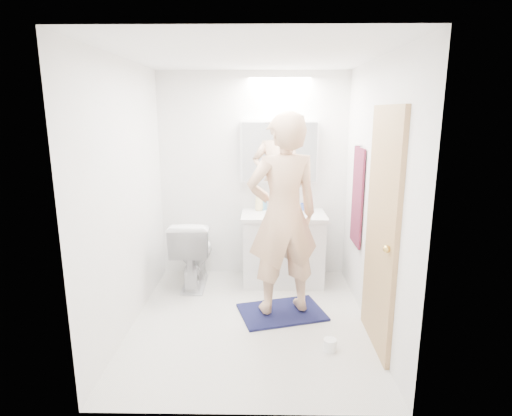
{
  "coord_description": "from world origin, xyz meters",
  "views": [
    {
      "loc": [
        0.11,
        -3.6,
        1.95
      ],
      "look_at": [
        0.05,
        0.25,
        1.05
      ],
      "focal_mm": 29.12,
      "sensor_mm": 36.0,
      "label": 1
    }
  ],
  "objects_px": {
    "person": "(283,215)",
    "toilet": "(193,252)",
    "medicine_cabinet": "(279,152)",
    "soap_bottle_b": "(263,203)",
    "toothbrush_cup": "(304,207)",
    "soap_bottle_a": "(259,200)",
    "toilet_paper_roll": "(330,345)",
    "vanity_cabinet": "(283,250)"
  },
  "relations": [
    {
      "from": "medicine_cabinet",
      "to": "person",
      "type": "distance_m",
      "value": 1.13
    },
    {
      "from": "toothbrush_cup",
      "to": "soap_bottle_a",
      "type": "bearing_deg",
      "value": -178.91
    },
    {
      "from": "soap_bottle_a",
      "to": "soap_bottle_b",
      "type": "distance_m",
      "value": 0.07
    },
    {
      "from": "soap_bottle_a",
      "to": "toilet",
      "type": "bearing_deg",
      "value": -160.48
    },
    {
      "from": "person",
      "to": "toothbrush_cup",
      "type": "distance_m",
      "value": 1.02
    },
    {
      "from": "toilet_paper_roll",
      "to": "toothbrush_cup",
      "type": "bearing_deg",
      "value": 92.86
    },
    {
      "from": "toothbrush_cup",
      "to": "toilet_paper_roll",
      "type": "distance_m",
      "value": 1.8
    },
    {
      "from": "soap_bottle_b",
      "to": "toothbrush_cup",
      "type": "distance_m",
      "value": 0.48
    },
    {
      "from": "medicine_cabinet",
      "to": "person",
      "type": "xyz_separation_m",
      "value": [
        0.01,
        -1.01,
        -0.5
      ]
    },
    {
      "from": "vanity_cabinet",
      "to": "toilet_paper_roll",
      "type": "relative_size",
      "value": 8.18
    },
    {
      "from": "medicine_cabinet",
      "to": "toilet_paper_roll",
      "type": "xyz_separation_m",
      "value": [
        0.38,
        -1.66,
        -1.45
      ]
    },
    {
      "from": "vanity_cabinet",
      "to": "medicine_cabinet",
      "type": "relative_size",
      "value": 1.02
    },
    {
      "from": "person",
      "to": "soap_bottle_b",
      "type": "distance_m",
      "value": 1.01
    },
    {
      "from": "soap_bottle_b",
      "to": "soap_bottle_a",
      "type": "bearing_deg",
      "value": -146.01
    },
    {
      "from": "soap_bottle_a",
      "to": "soap_bottle_b",
      "type": "relative_size",
      "value": 1.61
    },
    {
      "from": "medicine_cabinet",
      "to": "soap_bottle_b",
      "type": "distance_m",
      "value": 0.63
    },
    {
      "from": "vanity_cabinet",
      "to": "soap_bottle_b",
      "type": "bearing_deg",
      "value": 142.59
    },
    {
      "from": "medicine_cabinet",
      "to": "person",
      "type": "height_order",
      "value": "person"
    },
    {
      "from": "toilet_paper_roll",
      "to": "soap_bottle_a",
      "type": "bearing_deg",
      "value": 110.8
    },
    {
      "from": "toilet",
      "to": "toilet_paper_roll",
      "type": "xyz_separation_m",
      "value": [
        1.35,
        -1.33,
        -0.34
      ]
    },
    {
      "from": "toilet_paper_roll",
      "to": "toilet",
      "type": "bearing_deg",
      "value": 135.45
    },
    {
      "from": "toothbrush_cup",
      "to": "toilet_paper_roll",
      "type": "xyz_separation_m",
      "value": [
        0.08,
        -1.61,
        -0.81
      ]
    },
    {
      "from": "vanity_cabinet",
      "to": "person",
      "type": "xyz_separation_m",
      "value": [
        -0.05,
        -0.8,
        0.61
      ]
    },
    {
      "from": "toilet",
      "to": "soap_bottle_b",
      "type": "bearing_deg",
      "value": -160.47
    },
    {
      "from": "medicine_cabinet",
      "to": "toilet_paper_roll",
      "type": "height_order",
      "value": "medicine_cabinet"
    },
    {
      "from": "toothbrush_cup",
      "to": "soap_bottle_b",
      "type": "bearing_deg",
      "value": 177.63
    },
    {
      "from": "person",
      "to": "toothbrush_cup",
      "type": "bearing_deg",
      "value": -123.08
    },
    {
      "from": "soap_bottle_b",
      "to": "person",
      "type": "bearing_deg",
      "value": -79.11
    },
    {
      "from": "toilet",
      "to": "soap_bottle_b",
      "type": "distance_m",
      "value": 0.98
    },
    {
      "from": "toilet",
      "to": "soap_bottle_a",
      "type": "distance_m",
      "value": 0.97
    },
    {
      "from": "medicine_cabinet",
      "to": "toothbrush_cup",
      "type": "xyz_separation_m",
      "value": [
        0.3,
        -0.05,
        -0.64
      ]
    },
    {
      "from": "person",
      "to": "toilet",
      "type": "bearing_deg",
      "value": -51.15
    },
    {
      "from": "vanity_cabinet",
      "to": "toilet",
      "type": "bearing_deg",
      "value": -173.61
    },
    {
      "from": "vanity_cabinet",
      "to": "medicine_cabinet",
      "type": "bearing_deg",
      "value": 103.91
    },
    {
      "from": "medicine_cabinet",
      "to": "soap_bottle_b",
      "type": "height_order",
      "value": "medicine_cabinet"
    },
    {
      "from": "soap_bottle_b",
      "to": "toilet",
      "type": "bearing_deg",
      "value": -159.57
    },
    {
      "from": "person",
      "to": "toilet_paper_roll",
      "type": "distance_m",
      "value": 1.21
    },
    {
      "from": "medicine_cabinet",
      "to": "toilet_paper_roll",
      "type": "distance_m",
      "value": 2.24
    },
    {
      "from": "toothbrush_cup",
      "to": "toilet_paper_roll",
      "type": "relative_size",
      "value": 0.83
    },
    {
      "from": "toothbrush_cup",
      "to": "vanity_cabinet",
      "type": "bearing_deg",
      "value": -147.08
    },
    {
      "from": "medicine_cabinet",
      "to": "toothbrush_cup",
      "type": "height_order",
      "value": "medicine_cabinet"
    },
    {
      "from": "vanity_cabinet",
      "to": "person",
      "type": "distance_m",
      "value": 1.01
    }
  ]
}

